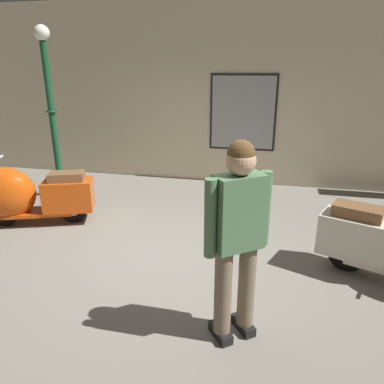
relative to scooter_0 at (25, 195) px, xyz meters
The scene contains 5 objects.
ground_plane 2.39m from the scooter_0, 12.96° to the right, with size 60.00×60.00×0.00m, color slate.
showroom_back_wall 4.04m from the scooter_0, 49.86° to the left, with size 18.00×0.63×3.54m.
scooter_0 is the anchor object (origin of this frame).
lamppost 1.61m from the scooter_0, 99.72° to the left, with size 0.28×0.28×2.92m.
visitor_0 3.76m from the scooter_0, 27.07° to the right, with size 0.49×0.44×1.75m.
Camera 1 is at (1.25, -3.77, 2.24)m, focal length 33.35 mm.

